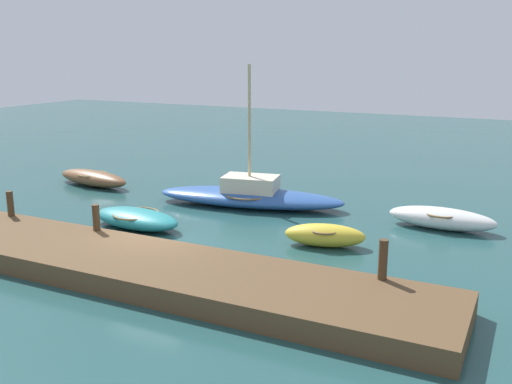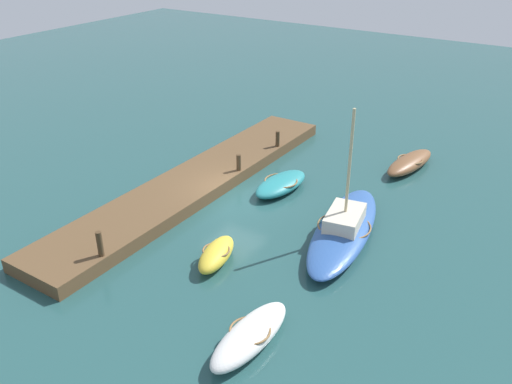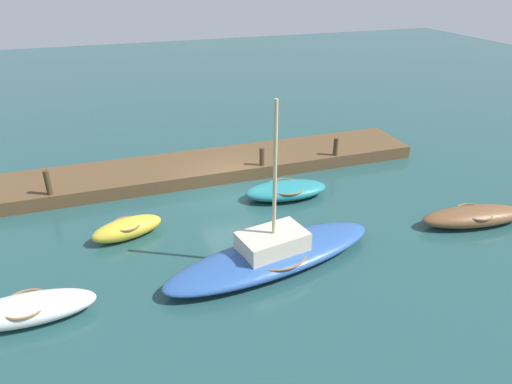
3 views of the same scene
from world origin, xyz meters
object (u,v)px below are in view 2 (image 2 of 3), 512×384
object	(u,v)px
rowboat_brown	(410,162)
mooring_post_mid_east	(100,244)
rowboat_teal	(281,184)
rowboat_white	(250,335)
dinghy_yellow	(216,254)
mooring_post_mid_west	(239,162)
sailboat_blue	(344,228)
mooring_post_west	(278,139)

from	to	relation	value
rowboat_brown	mooring_post_mid_east	bearing A→B (deg)	-15.26
rowboat_teal	rowboat_white	bearing A→B (deg)	30.19
dinghy_yellow	mooring_post_mid_west	bearing A→B (deg)	-166.27
rowboat_brown	mooring_post_mid_west	world-z (taller)	mooring_post_mid_west
sailboat_blue	dinghy_yellow	xyz separation A→B (m)	(4.36, -3.33, -0.07)
rowboat_teal	dinghy_yellow	distance (m)	6.71
rowboat_white	rowboat_brown	bearing A→B (deg)	-177.79
rowboat_brown	mooring_post_mid_east	distance (m)	16.60
sailboat_blue	rowboat_teal	distance (m)	4.94
rowboat_teal	mooring_post_mid_east	size ratio (longest dim) A/B	3.54
dinghy_yellow	rowboat_white	bearing A→B (deg)	35.56
rowboat_white	dinghy_yellow	xyz separation A→B (m)	(-3.04, -3.58, -0.01)
sailboat_blue	mooring_post_west	xyz separation A→B (m)	(-5.76, -6.69, 0.58)
sailboat_blue	mooring_post_mid_west	world-z (taller)	sailboat_blue
rowboat_white	rowboat_teal	size ratio (longest dim) A/B	1.03
rowboat_white	rowboat_brown	size ratio (longest dim) A/B	0.86
sailboat_blue	mooring_post_west	size ratio (longest dim) A/B	9.18
dinghy_yellow	mooring_post_mid_west	size ratio (longest dim) A/B	3.27
mooring_post_west	mooring_post_mid_east	xyz separation A→B (m)	(12.80, 0.00, 0.08)
mooring_post_west	rowboat_brown	bearing A→B (deg)	109.34
rowboat_white	mooring_post_west	size ratio (longest dim) A/B	4.32
rowboat_teal	rowboat_brown	bearing A→B (deg)	147.59
rowboat_teal	mooring_post_west	xyz separation A→B (m)	(-3.50, -2.31, 0.68)
rowboat_white	mooring_post_mid_east	bearing A→B (deg)	-91.59
rowboat_white	rowboat_teal	distance (m)	10.72
rowboat_white	mooring_post_west	bearing A→B (deg)	-150.80
rowboat_teal	mooring_post_mid_west	bearing A→B (deg)	-79.13
rowboat_brown	mooring_post_west	world-z (taller)	mooring_post_west
rowboat_brown	mooring_post_mid_west	xyz separation A→B (m)	(6.11, -6.72, 0.65)
rowboat_brown	rowboat_white	bearing A→B (deg)	9.45
sailboat_blue	mooring_post_mid_west	xyz separation A→B (m)	(-2.01, -6.69, 0.57)
dinghy_yellow	sailboat_blue	bearing A→B (deg)	128.56
rowboat_brown	sailboat_blue	bearing A→B (deg)	8.43
rowboat_brown	mooring_post_mid_east	xyz separation A→B (m)	(15.16, -6.72, 0.75)
mooring_post_west	mooring_post_mid_west	size ratio (longest dim) A/B	1.03
rowboat_teal	dinghy_yellow	world-z (taller)	dinghy_yellow
sailboat_blue	mooring_post_mid_east	xyz separation A→B (m)	(7.04, -6.69, 0.66)
rowboat_teal	mooring_post_mid_east	xyz separation A→B (m)	(9.30, -2.31, 0.76)
sailboat_blue	rowboat_white	distance (m)	7.40
sailboat_blue	rowboat_white	world-z (taller)	sailboat_blue
mooring_post_mid_east	dinghy_yellow	bearing A→B (deg)	128.57
rowboat_brown	rowboat_teal	world-z (taller)	rowboat_brown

